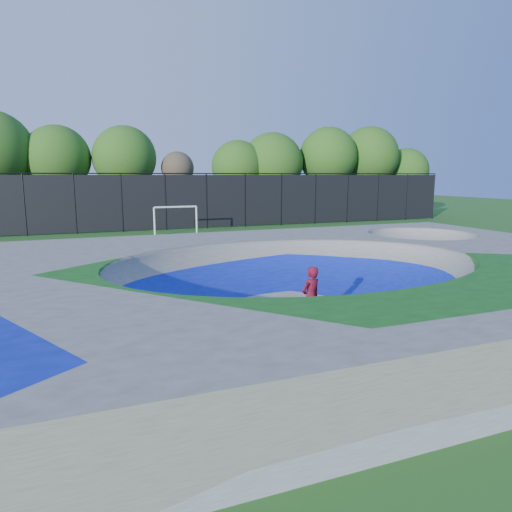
{
  "coord_description": "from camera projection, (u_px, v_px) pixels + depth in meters",
  "views": [
    {
      "loc": [
        -5.83,
        -11.59,
        3.88
      ],
      "look_at": [
        -0.14,
        3.0,
        1.1
      ],
      "focal_mm": 32.0,
      "sensor_mm": 36.0,
      "label": 1
    }
  ],
  "objects": [
    {
      "name": "treeline",
      "position": [
        160.0,
        160.0,
        36.27
      ],
      "size": [
        52.67,
        6.94,
        8.48
      ],
      "color": "#463123",
      "rests_on": "ground"
    },
    {
      "name": "soccer_goal",
      "position": [
        176.0,
        215.0,
        29.7
      ],
      "size": [
        2.89,
        0.12,
        1.91
      ],
      "color": "silver",
      "rests_on": "ground"
    },
    {
      "name": "skater",
      "position": [
        311.0,
        298.0,
        11.57
      ],
      "size": [
        0.68,
        0.55,
        1.62
      ],
      "primitive_type": "imported",
      "rotation": [
        0.0,
        0.0,
        3.46
      ],
      "color": "red",
      "rests_on": "ground"
    },
    {
      "name": "fence",
      "position": [
        166.0,
        201.0,
        32.29
      ],
      "size": [
        48.09,
        0.09,
        4.04
      ],
      "color": "black",
      "rests_on": "ground"
    },
    {
      "name": "skateboard",
      "position": [
        310.0,
        327.0,
        11.71
      ],
      "size": [
        0.8,
        0.51,
        0.05
      ],
      "primitive_type": "cube",
      "rotation": [
        0.0,
        0.0,
        0.4
      ],
      "color": "black",
      "rests_on": "ground"
    },
    {
      "name": "ground",
      "position": [
        297.0,
        309.0,
        13.4
      ],
      "size": [
        120.0,
        120.0,
        0.0
      ],
      "primitive_type": "plane",
      "color": "#215517",
      "rests_on": "ground"
    },
    {
      "name": "skate_deck",
      "position": [
        298.0,
        284.0,
        13.27
      ],
      "size": [
        22.0,
        14.0,
        1.5
      ],
      "primitive_type": "cube",
      "color": "gray",
      "rests_on": "ground"
    }
  ]
}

